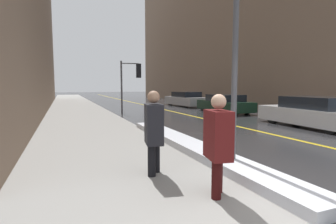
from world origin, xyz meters
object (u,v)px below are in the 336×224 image
Objects in this scene: parked_car_silver at (186,99)px; fire_hydrant at (154,123)px; pedestrian_in_glasses at (154,129)px; pedestrian_nearside at (218,140)px; traffic_light_near at (133,76)px; parked_car_white at (313,113)px; parked_car_dark_green at (224,104)px; lamp_post at (236,6)px.

parked_car_silver is 6.86× the size of fire_hydrant.
fire_hydrant is (-6.71, -11.17, -0.25)m from parked_car_silver.
pedestrian_in_glasses is at bearing 148.15° from parked_car_silver.
fire_hydrant is (1.01, 5.99, -0.55)m from pedestrian_nearside.
pedestrian_in_glasses is (-2.57, -11.73, -1.48)m from traffic_light_near.
parked_car_white is at bearing 175.11° from parked_car_silver.
fire_hydrant is at bearing 144.87° from parked_car_silver.
traffic_light_near is 0.76× the size of parked_car_dark_green.
lamp_post is 3.53× the size of pedestrian_nearside.
parked_car_silver is at bearing 67.58° from lamp_post.
traffic_light_near reaches higher than parked_car_silver.
traffic_light_near is 0.69× the size of parked_car_silver.
parked_car_dark_green is at bearing -11.85° from traffic_light_near.
parked_car_white is 1.02× the size of parked_car_silver.
fire_hydrant is at bearing -178.89° from pedestrian_nearside.
parked_car_silver reaches higher than parked_car_dark_green.
parked_car_white is at bearing 121.84° from pedestrian_in_glasses.
parked_car_silver is at bearing 1.36° from parked_car_dark_green.
pedestrian_in_glasses is 17.90m from parked_car_silver.
parked_car_white is at bearing 27.49° from lamp_post.
lamp_post reaches higher than parked_car_silver.
parked_car_dark_green is (8.32, 9.91, -0.35)m from pedestrian_in_glasses.
lamp_post is at bearing 153.44° from parked_car_silver.
traffic_light_near is 10.39m from parked_car_white.
lamp_post is 1.19× the size of parked_car_silver.
parked_car_white is 6.97× the size of fire_hydrant.
pedestrian_nearside is at bearing -134.59° from lamp_post.
fire_hydrant is at bearing -92.04° from traffic_light_near.
parked_car_dark_green is (6.62, 10.12, -2.78)m from lamp_post.
pedestrian_nearside is at bearing -99.58° from fire_hydrant.
fire_hydrant is at bearing 171.67° from pedestrian_in_glasses.
pedestrian_nearside is at bearing 35.15° from pedestrian_in_glasses.
traffic_light_near is 13.28m from pedestrian_nearside.
pedestrian_in_glasses is at bearing 173.08° from lamp_post.
parked_car_silver reaches higher than fire_hydrant.
parked_car_silver is at bearing 41.25° from traffic_light_near.
lamp_post is 12.41m from parked_car_dark_green.
lamp_post is 1.31× the size of parked_car_dark_green.
pedestrian_in_glasses is 0.34× the size of parked_car_white.
pedestrian_in_glasses is 12.95m from parked_car_dark_green.
traffic_light_near is at bearing 82.28° from fire_hydrant.
pedestrian_in_glasses is at bearing 113.91° from parked_car_white.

